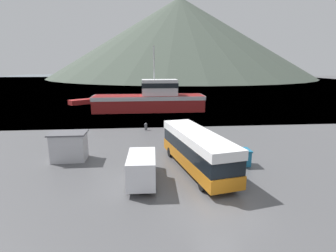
{
  "coord_description": "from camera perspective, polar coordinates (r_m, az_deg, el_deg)",
  "views": [
    {
      "loc": [
        -4.34,
        -13.5,
        8.54
      ],
      "look_at": [
        -1.76,
        14.62,
        2.0
      ],
      "focal_mm": 28.0,
      "sensor_mm": 36.0,
      "label": 1
    }
  ],
  "objects": [
    {
      "name": "delivery_van",
      "position": [
        19.68,
        -5.69,
        -8.84
      ],
      "size": [
        2.15,
        5.63,
        2.31
      ],
      "rotation": [
        0.0,
        0.0,
        -0.03
      ],
      "color": "silver",
      "rests_on": "ground"
    },
    {
      "name": "water_surface",
      "position": [
        156.17,
        -3.69,
        9.87
      ],
      "size": [
        240.0,
        240.0,
        0.0
      ],
      "primitive_type": "plane",
      "color": "slate",
      "rests_on": "ground"
    },
    {
      "name": "dock_kiosk",
      "position": [
        25.73,
        -20.71,
        -4.12
      ],
      "size": [
        3.25,
        2.33,
        2.61
      ],
      "color": "#B2B2B7",
      "rests_on": "ground"
    },
    {
      "name": "tour_bus",
      "position": [
        21.88,
        6.29,
        -4.94
      ],
      "size": [
        4.71,
        10.9,
        3.22
      ],
      "rotation": [
        0.0,
        0.0,
        0.21
      ],
      "color": "#B26614",
      "rests_on": "ground"
    },
    {
      "name": "small_boat",
      "position": [
        62.91,
        -17.83,
        5.1
      ],
      "size": [
        6.63,
        5.74,
        1.06
      ],
      "rotation": [
        0.0,
        0.0,
        2.2
      ],
      "color": "maroon",
      "rests_on": "water_surface"
    },
    {
      "name": "hill_backdrop",
      "position": [
        206.89,
        2.53,
        18.57
      ],
      "size": [
        189.72,
        189.72,
        57.09
      ],
      "primitive_type": "cone",
      "color": "#424C42",
      "rests_on": "ground"
    },
    {
      "name": "storage_bin",
      "position": [
        23.96,
        15.8,
        -6.51
      ],
      "size": [
        1.36,
        1.39,
        1.42
      ],
      "color": "teal",
      "rests_on": "ground"
    },
    {
      "name": "mooring_bollard",
      "position": [
        35.52,
        -4.86,
        -0.04
      ],
      "size": [
        0.4,
        0.4,
        0.98
      ],
      "color": "#4C4C51",
      "rests_on": "ground"
    },
    {
      "name": "fishing_boat",
      "position": [
        50.44,
        -3.76,
        5.86
      ],
      "size": [
        20.99,
        5.62,
        12.07
      ],
      "rotation": [
        0.0,
        0.0,
        1.58
      ],
      "color": "maroon",
      "rests_on": "water_surface"
    },
    {
      "name": "ground_plane",
      "position": [
        16.55,
        11.32,
        -18.29
      ],
      "size": [
        400.0,
        400.0,
        0.0
      ],
      "primitive_type": "plane",
      "color": "#4C4C4F"
    }
  ]
}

